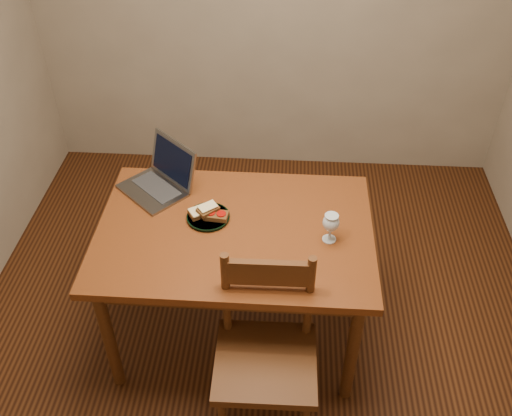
# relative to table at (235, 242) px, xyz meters

# --- Properties ---
(floor) EXTENTS (3.20, 3.20, 0.02)m
(floor) POSITION_rel_table_xyz_m (0.12, 0.02, -0.66)
(floor) COLOR black
(floor) RESTS_ON ground
(table) EXTENTS (1.30, 0.90, 0.74)m
(table) POSITION_rel_table_xyz_m (0.00, 0.00, 0.00)
(table) COLOR #48200C
(table) RESTS_ON floor
(chair) EXTENTS (0.44, 0.42, 0.47)m
(chair) POSITION_rel_table_xyz_m (0.18, -0.50, -0.15)
(chair) COLOR #3F200D
(chair) RESTS_ON floor
(plate) EXTENTS (0.21, 0.21, 0.02)m
(plate) POSITION_rel_table_xyz_m (-0.13, 0.06, 0.09)
(plate) COLOR black
(plate) RESTS_ON table
(sandwich_cheese) EXTENTS (0.13, 0.12, 0.04)m
(sandwich_cheese) POSITION_rel_table_xyz_m (-0.17, 0.07, 0.12)
(sandwich_cheese) COLOR #381E0C
(sandwich_cheese) RESTS_ON plate
(sandwich_tomato) EXTENTS (0.12, 0.08, 0.04)m
(sandwich_tomato) POSITION_rel_table_xyz_m (-0.09, 0.05, 0.12)
(sandwich_tomato) COLOR #381E0C
(sandwich_tomato) RESTS_ON plate
(sandwich_top) EXTENTS (0.11, 0.11, 0.03)m
(sandwich_top) POSITION_rel_table_xyz_m (-0.13, 0.07, 0.14)
(sandwich_top) COLOR #381E0C
(sandwich_top) RESTS_ON plate
(milk_glass) EXTENTS (0.08, 0.08, 0.15)m
(milk_glass) POSITION_rel_table_xyz_m (0.44, -0.04, 0.16)
(milk_glass) COLOR white
(milk_glass) RESTS_ON table
(laptop) EXTENTS (0.44, 0.44, 0.23)m
(laptop) POSITION_rel_table_xyz_m (-0.40, 0.30, 0.15)
(laptop) COLOR slate
(laptop) RESTS_ON table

